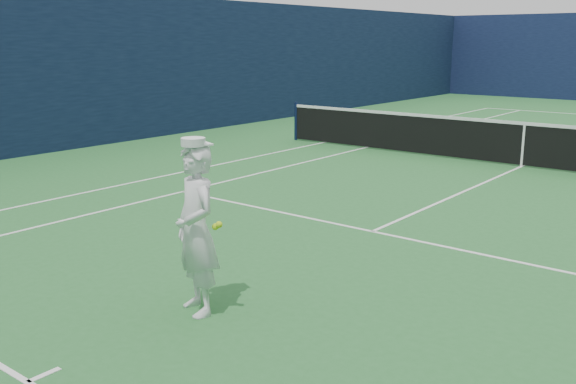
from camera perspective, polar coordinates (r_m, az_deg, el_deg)
name	(u,v)px	position (r m, az deg, el deg)	size (l,w,h in m)	color
ground	(521,167)	(15.29, 20.02, 2.12)	(80.00, 80.00, 0.00)	#28692F
court_markings	(521,167)	(15.29, 20.02, 2.14)	(11.03, 23.83, 0.01)	white
windscreen_fence	(529,76)	(15.06, 20.63, 9.60)	(20.12, 36.12, 4.00)	#0F1738
tennis_net	(523,142)	(15.20, 20.19, 4.18)	(12.88, 0.09, 1.07)	#141E4C
tennis_player	(196,229)	(6.58, -8.17, -3.31)	(0.76, 0.70, 1.83)	white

